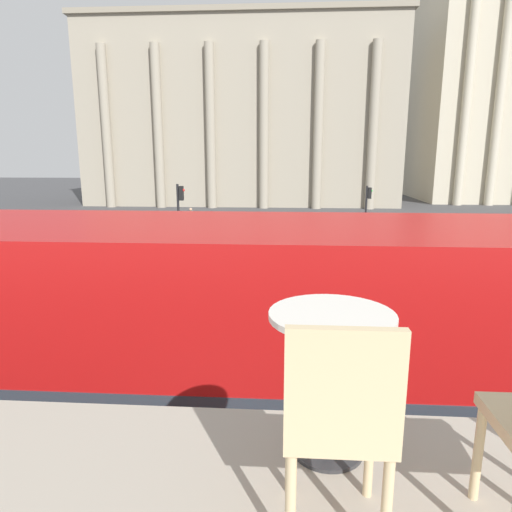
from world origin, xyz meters
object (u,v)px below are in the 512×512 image
object	(u,v)px
plaza_building_left	(243,116)
car_navy	(279,238)
car_black	(498,266)
traffic_light_far	(368,204)
double_decker_bus	(222,373)
traffic_light_near	(336,255)
traffic_light_mid	(180,211)
cafe_chair_0	(338,418)
pedestrian_grey	(191,218)
pedestrian_white	(325,249)
cafe_dining_table	(331,352)

from	to	relation	value
plaza_building_left	car_navy	distance (m)	27.98
car_navy	car_black	xyz separation A→B (m)	(9.18, -5.92, 0.00)
traffic_light_far	car_black	world-z (taller)	traffic_light_far
plaza_building_left	double_decker_bus	bearing A→B (deg)	-84.96
traffic_light_near	double_decker_bus	bearing A→B (deg)	-106.16
double_decker_bus	car_black	bearing A→B (deg)	58.54
traffic_light_mid	car_black	bearing A→B (deg)	-12.83
traffic_light_near	plaza_building_left	bearing A→B (deg)	99.48
cafe_chair_0	car_navy	bearing A→B (deg)	84.46
traffic_light_far	pedestrian_grey	world-z (taller)	traffic_light_far
cafe_chair_0	pedestrian_white	bearing A→B (deg)	78.24
traffic_light_near	traffic_light_far	size ratio (longest dim) A/B	1.07
cafe_chair_0	car_navy	xyz separation A→B (m)	(-0.58, 23.40, -3.57)
traffic_light_near	pedestrian_grey	size ratio (longest dim) A/B	2.16
traffic_light_far	double_decker_bus	bearing A→B (deg)	-103.96
cafe_dining_table	car_black	world-z (taller)	cafe_dining_table
traffic_light_mid	pedestrian_white	distance (m)	7.45
plaza_building_left	cafe_dining_table	bearing A→B (deg)	-84.11
traffic_light_mid	pedestrian_grey	world-z (taller)	traffic_light_mid
plaza_building_left	pedestrian_white	xyz separation A→B (m)	(6.62, -30.92, -8.26)
double_decker_bus	cafe_chair_0	world-z (taller)	cafe_chair_0
cafe_chair_0	traffic_light_far	distance (m)	28.31
cafe_dining_table	plaza_building_left	world-z (taller)	plaza_building_left
plaza_building_left	car_navy	world-z (taller)	plaza_building_left
traffic_light_far	pedestrian_grey	xyz separation A→B (m)	(-11.72, 1.67, -1.24)
cafe_dining_table	traffic_light_mid	world-z (taller)	cafe_dining_table
cafe_chair_0	car_black	size ratio (longest dim) A/B	0.22
traffic_light_far	car_black	distance (m)	11.06
cafe_chair_0	car_navy	size ratio (longest dim) A/B	0.22
cafe_chair_0	plaza_building_left	bearing A→B (deg)	88.85
traffic_light_far	car_navy	bearing A→B (deg)	-141.33
double_decker_bus	cafe_dining_table	world-z (taller)	cafe_dining_table
car_black	pedestrian_grey	xyz separation A→B (m)	(-15.40, 11.99, 0.23)
double_decker_bus	traffic_light_near	size ratio (longest dim) A/B	3.11
plaza_building_left	traffic_light_near	distance (m)	38.99
double_decker_bus	car_black	distance (m)	16.70
cafe_chair_0	pedestrian_white	size ratio (longest dim) A/B	0.50
car_navy	traffic_light_mid	bearing A→B (deg)	135.36
pedestrian_grey	traffic_light_mid	bearing A→B (deg)	156.45
traffic_light_far	pedestrian_white	xyz separation A→B (m)	(-3.34, -9.07, -1.10)
plaza_building_left	car_black	size ratio (longest dim) A/B	7.82
pedestrian_grey	cafe_dining_table	bearing A→B (deg)	161.15
double_decker_bus	car_navy	xyz separation A→B (m)	(0.44, 19.47, -1.72)
car_navy	pedestrian_grey	world-z (taller)	pedestrian_grey
traffic_light_near	car_black	xyz separation A→B (m)	(7.33, 5.66, -1.60)
cafe_dining_table	car_black	xyz separation A→B (m)	(8.58, 16.94, -3.59)
cafe_dining_table	cafe_chair_0	distance (m)	0.54
traffic_light_mid	car_navy	xyz separation A→B (m)	(4.90, 2.72, -1.78)
pedestrian_grey	traffic_light_far	bearing A→B (deg)	-130.21
cafe_dining_table	pedestrian_grey	distance (m)	29.91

